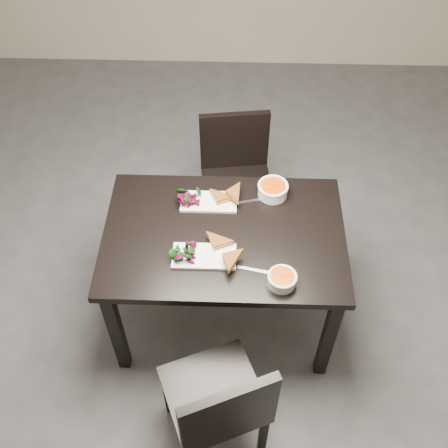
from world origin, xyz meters
The scene contains 15 objects.
ground centered at (0.00, 0.00, 0.00)m, with size 5.00×5.00×0.00m, color #47474C.
room_shell centered at (0.00, 0.00, 1.83)m, with size 5.02×5.02×2.81m.
table centered at (0.15, -0.19, 0.65)m, with size 1.20×0.80×0.75m.
chair_near centered at (0.15, -0.95, 0.48)m, with size 0.55×0.55×0.85m.
chair_far centered at (0.20, 0.52, 0.48)m, with size 0.47×0.47×0.85m.
plate_near centered at (0.06, -0.34, 0.76)m, with size 0.30×0.15×0.02m, color white.
sandwich_near centered at (0.12, -0.33, 0.79)m, with size 0.15×0.11×0.05m, color #995220, non-canonical shape.
salad_near centered at (-0.04, -0.34, 0.79)m, with size 0.09×0.09×0.04m, color black, non-canonical shape.
soup_bowl_near centered at (0.42, -0.48, 0.78)m, with size 0.14×0.14×0.06m.
cutlery_near centered at (0.30, -0.41, 0.75)m, with size 0.18×0.02×0.00m, color silver.
plate_far centered at (0.06, 0.02, 0.76)m, with size 0.29×0.14×0.01m, color white.
sandwich_far centered at (0.12, 0.00, 0.79)m, with size 0.14×0.11×0.05m, color #995220, non-canonical shape.
salad_far centered at (-0.04, 0.02, 0.78)m, with size 0.09×0.08×0.04m, color black, non-canonical shape.
soup_bowl_far centered at (0.39, 0.09, 0.79)m, with size 0.16×0.16×0.07m.
cutlery_far centered at (0.27, 0.03, 0.75)m, with size 0.18×0.02×0.00m, color silver.
Camera 1 is at (0.20, -1.88, 2.79)m, focal length 43.10 mm.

